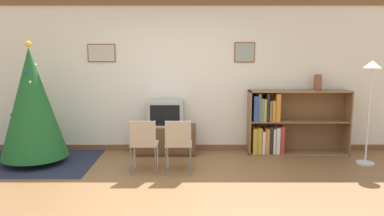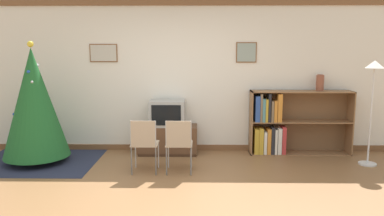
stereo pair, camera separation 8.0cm
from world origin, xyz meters
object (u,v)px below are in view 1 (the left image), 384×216
(christmas_tree, at_px, (33,103))
(standing_lamp, at_px, (372,85))
(folding_chair_left, at_px, (144,143))
(tv_console, at_px, (167,140))
(television, at_px, (167,113))
(folding_chair_right, at_px, (179,143))
(bookshelf, at_px, (280,124))
(vase, at_px, (319,82))

(christmas_tree, relative_size, standing_lamp, 1.17)
(folding_chair_left, distance_m, standing_lamp, 3.67)
(tv_console, height_order, standing_lamp, standing_lamp)
(christmas_tree, distance_m, television, 2.19)
(folding_chair_left, bearing_deg, television, 76.32)
(folding_chair_right, relative_size, standing_lamp, 0.49)
(christmas_tree, xyz_separation_m, bookshelf, (4.12, 0.59, -0.46))
(television, relative_size, vase, 2.16)
(folding_chair_right, distance_m, vase, 2.80)
(tv_console, relative_size, bookshelf, 0.59)
(vase, bearing_deg, folding_chair_right, -154.31)
(television, bearing_deg, bookshelf, 1.55)
(tv_console, xyz_separation_m, standing_lamp, (3.29, -0.59, 1.03))
(folding_chair_left, distance_m, folding_chair_right, 0.52)
(television, relative_size, bookshelf, 0.35)
(tv_console, relative_size, folding_chair_right, 1.28)
(television, relative_size, folding_chair_right, 0.75)
(christmas_tree, height_order, folding_chair_right, christmas_tree)
(folding_chair_left, xyz_separation_m, bookshelf, (2.28, 1.12, 0.05))
(folding_chair_left, xyz_separation_m, vase, (2.94, 1.16, 0.80))
(television, distance_m, bookshelf, 2.03)
(folding_chair_left, bearing_deg, folding_chair_right, 0.00)
(television, bearing_deg, vase, 2.16)
(folding_chair_right, xyz_separation_m, standing_lamp, (3.03, 0.48, 0.81))
(folding_chair_left, height_order, folding_chair_right, same)
(christmas_tree, bearing_deg, television, 14.40)
(tv_console, bearing_deg, bookshelf, 1.48)
(christmas_tree, xyz_separation_m, folding_chair_right, (2.36, -0.52, -0.51))
(vase, bearing_deg, christmas_tree, -172.37)
(bookshelf, distance_m, vase, 1.00)
(vase, bearing_deg, bookshelf, -175.99)
(folding_chair_right, bearing_deg, standing_lamp, 8.92)
(christmas_tree, xyz_separation_m, vase, (4.78, 0.64, 0.28))
(folding_chair_left, distance_m, vase, 3.26)
(bookshelf, bearing_deg, vase, 4.01)
(vase, bearing_deg, standing_lamp, -48.50)
(bookshelf, height_order, vase, vase)
(standing_lamp, bearing_deg, tv_console, 169.82)
(tv_console, height_order, television, television)
(tv_console, bearing_deg, vase, 2.10)
(folding_chair_left, xyz_separation_m, standing_lamp, (3.54, 0.48, 0.81))
(christmas_tree, relative_size, television, 3.21)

